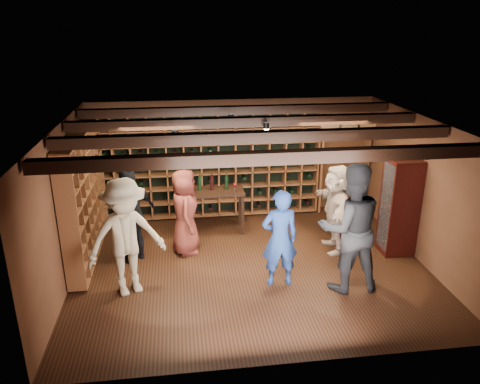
{
  "coord_description": "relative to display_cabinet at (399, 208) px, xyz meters",
  "views": [
    {
      "loc": [
        -1.15,
        -7.11,
        4.03
      ],
      "look_at": [
        -0.17,
        0.2,
        1.31
      ],
      "focal_mm": 35.0,
      "sensor_mm": 36.0,
      "label": 1
    }
  ],
  "objects": [
    {
      "name": "crate_shelf",
      "position": [
        -0.31,
        2.12,
        0.71
      ],
      "size": [
        1.2,
        0.32,
        2.07
      ],
      "color": "brown",
      "rests_on": "ground"
    },
    {
      "name": "man_blue_shirt",
      "position": [
        -2.36,
        -0.82,
        -0.05
      ],
      "size": [
        0.6,
        0.41,
        1.61
      ],
      "primitive_type": "imported",
      "rotation": [
        0.0,
        0.0,
        3.18
      ],
      "color": "navy",
      "rests_on": "ground"
    },
    {
      "name": "guest_khaki",
      "position": [
        -4.73,
        -0.74,
        0.08
      ],
      "size": [
        1.39,
        1.11,
        1.88
      ],
      "primitive_type": "imported",
      "rotation": [
        0.0,
        0.0,
        0.39
      ],
      "color": "gray",
      "rests_on": "ground"
    },
    {
      "name": "ground",
      "position": [
        -2.71,
        -0.2,
        -0.86
      ],
      "size": [
        6.0,
        6.0,
        0.0
      ],
      "primitive_type": "plane",
      "color": "#32180D",
      "rests_on": "ground"
    },
    {
      "name": "display_cabinet",
      "position": [
        0.0,
        0.0,
        0.0
      ],
      "size": [
        0.55,
        0.5,
        1.75
      ],
      "color": "#370C0B",
      "rests_on": "ground"
    },
    {
      "name": "guest_woman_black",
      "position": [
        -4.73,
        0.31,
        0.01
      ],
      "size": [
        1.02,
        1.02,
        1.73
      ],
      "primitive_type": "imported",
      "rotation": [
        0.0,
        0.0,
        3.93
      ],
      "color": "black",
      "rests_on": "ground"
    },
    {
      "name": "guest_red_floral",
      "position": [
        -3.82,
        0.52,
        -0.07
      ],
      "size": [
        0.53,
        0.79,
        1.58
      ],
      "primitive_type": "imported",
      "rotation": [
        0.0,
        0.0,
        1.61
      ],
      "color": "maroon",
      "rests_on": "ground"
    },
    {
      "name": "guest_beige",
      "position": [
        -1.09,
        0.25,
        -0.04
      ],
      "size": [
        0.61,
        1.55,
        1.64
      ],
      "primitive_type": "imported",
      "rotation": [
        0.0,
        0.0,
        4.63
      ],
      "color": "tan",
      "rests_on": "ground"
    },
    {
      "name": "wine_rack_back",
      "position": [
        -3.24,
        2.13,
        0.29
      ],
      "size": [
        4.65,
        0.3,
        2.2
      ],
      "color": "brown",
      "rests_on": "ground"
    },
    {
      "name": "tasting_table",
      "position": [
        -3.21,
        1.34,
        -0.09
      ],
      "size": [
        1.16,
        0.59,
        1.15
      ],
      "rotation": [
        0.0,
        0.0,
        -0.01
      ],
      "color": "black",
      "rests_on": "ground"
    },
    {
      "name": "room_shell",
      "position": [
        -2.71,
        -0.15,
        1.56
      ],
      "size": [
        6.0,
        6.0,
        6.0
      ],
      "color": "brown",
      "rests_on": "ground"
    },
    {
      "name": "wine_rack_left",
      "position": [
        -5.54,
        0.62,
        0.29
      ],
      "size": [
        0.3,
        2.65,
        2.2
      ],
      "color": "brown",
      "rests_on": "ground"
    },
    {
      "name": "man_grey_suit",
      "position": [
        -1.32,
        -1.06,
        0.18
      ],
      "size": [
        1.01,
        0.79,
        2.07
      ],
      "primitive_type": "imported",
      "rotation": [
        0.0,
        0.0,
        3.14
      ],
      "color": "black",
      "rests_on": "ground"
    }
  ]
}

